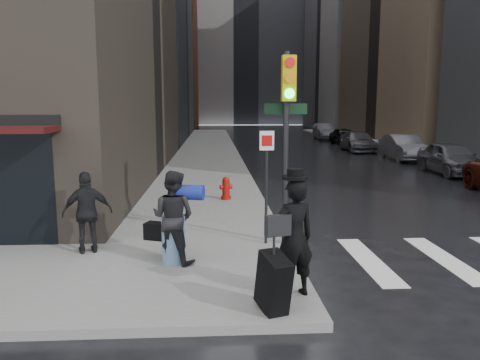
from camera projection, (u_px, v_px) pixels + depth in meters
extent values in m
plane|color=black|center=(194.00, 282.00, 8.33)|extent=(140.00, 140.00, 0.00)
cube|color=slate|center=(208.00, 147.00, 34.94)|extent=(4.00, 50.00, 0.15)
cube|color=slate|center=(385.00, 146.00, 35.71)|extent=(3.00, 50.00, 0.15)
cube|color=silver|center=(368.00, 260.00, 9.51)|extent=(0.50, 3.00, 0.01)
cube|color=silver|center=(445.00, 259.00, 9.61)|extent=(0.50, 3.00, 0.01)
cube|color=#56281D|center=(118.00, 36.00, 66.70)|extent=(22.00, 20.00, 26.00)
cube|color=gray|center=(396.00, 38.00, 65.06)|extent=(22.00, 20.00, 25.00)
cube|color=gray|center=(244.00, 33.00, 83.10)|extent=(40.00, 12.00, 32.00)
imported|color=black|center=(294.00, 238.00, 7.25)|extent=(0.79, 0.64, 1.86)
cylinder|color=black|center=(295.00, 177.00, 7.10)|extent=(0.40, 0.40, 0.05)
cylinder|color=black|center=(295.00, 174.00, 7.09)|extent=(0.25, 0.25, 0.15)
cube|color=black|center=(278.00, 225.00, 7.03)|extent=(0.42, 0.25, 0.32)
cube|color=black|center=(273.00, 283.00, 6.72)|extent=(0.53, 0.78, 0.94)
cylinder|color=black|center=(274.00, 250.00, 6.64)|extent=(0.04, 0.04, 0.43)
imported|color=black|center=(173.00, 217.00, 8.81)|extent=(1.05, 0.95, 1.77)
cube|color=black|center=(159.00, 231.00, 9.16)|extent=(0.60, 0.46, 0.33)
cylinder|color=navy|center=(190.00, 192.00, 8.75)|extent=(0.58, 0.39, 0.28)
imported|color=black|center=(87.00, 212.00, 9.43)|extent=(1.05, 0.69, 1.66)
cylinder|color=black|center=(286.00, 150.00, 9.92)|extent=(0.12, 0.12, 4.07)
cube|color=#C2A20C|center=(289.00, 78.00, 9.47)|extent=(0.29, 0.19, 0.92)
cylinder|color=red|center=(290.00, 62.00, 9.32)|extent=(0.20, 0.06, 0.20)
cylinder|color=orange|center=(290.00, 78.00, 9.37)|extent=(0.20, 0.06, 0.20)
cylinder|color=#19E533|center=(289.00, 94.00, 9.41)|extent=(0.20, 0.06, 0.20)
cylinder|color=black|center=(266.00, 188.00, 10.01)|extent=(0.06, 0.06, 2.44)
cube|color=white|center=(267.00, 141.00, 9.82)|extent=(0.31, 0.03, 0.41)
cube|color=black|center=(286.00, 109.00, 9.86)|extent=(0.92, 0.06, 0.22)
cylinder|color=#940F09|center=(226.00, 198.00, 15.03)|extent=(0.32, 0.32, 0.10)
cylinder|color=#940F09|center=(226.00, 190.00, 14.99)|extent=(0.24, 0.24, 0.60)
sphere|color=#940F09|center=(226.00, 180.00, 14.94)|extent=(0.22, 0.22, 0.22)
cylinder|color=#940F09|center=(226.00, 187.00, 14.97)|extent=(0.42, 0.25, 0.14)
imported|color=#4E4E54|center=(451.00, 158.00, 21.52)|extent=(1.93, 4.45, 1.50)
imported|color=#545459|center=(403.00, 148.00, 27.08)|extent=(1.69, 4.50, 1.47)
imported|color=#434248|center=(358.00, 141.00, 32.60)|extent=(2.09, 4.75, 1.36)
imported|color=black|center=(344.00, 136.00, 38.20)|extent=(1.78, 4.08, 1.37)
imported|color=#3D3D42|center=(325.00, 132.00, 43.74)|extent=(1.88, 4.76, 1.54)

